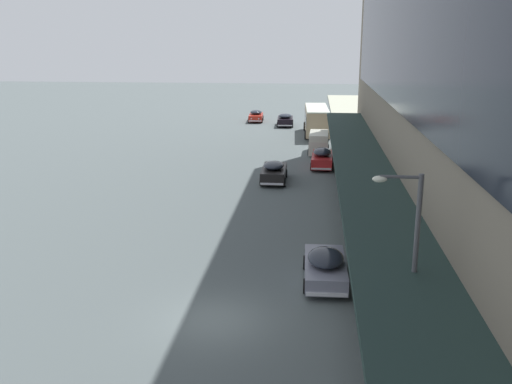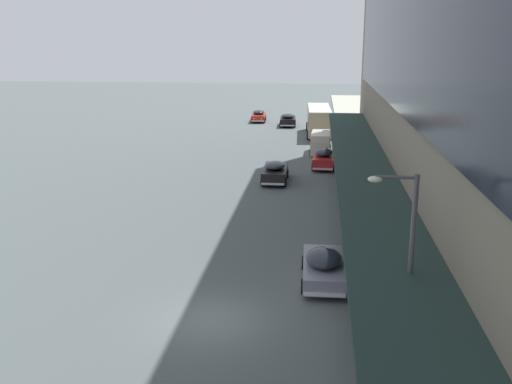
{
  "view_description": "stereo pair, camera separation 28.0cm",
  "coord_description": "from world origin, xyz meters",
  "px_view_note": "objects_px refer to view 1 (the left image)",
  "views": [
    {
      "loc": [
        3.57,
        -19.53,
        10.41
      ],
      "look_at": [
        0.24,
        13.11,
        1.58
      ],
      "focal_mm": 40.0,
      "sensor_mm": 36.0,
      "label": 1
    },
    {
      "loc": [
        3.85,
        -19.5,
        10.41
      ],
      "look_at": [
        0.24,
        13.11,
        1.58
      ],
      "focal_mm": 40.0,
      "sensor_mm": 36.0,
      "label": 2
    }
  ],
  "objects_px": {
    "pedestrian_at_kerb": "(410,261)",
    "sedan_lead_mid": "(256,116)",
    "transit_bus_kerbside_front": "(317,119)",
    "street_lamp": "(409,259)",
    "sedan_trailing_mid": "(274,172)",
    "vw_van": "(319,141)",
    "sedan_oncoming_rear": "(322,158)",
    "fire_hydrant": "(366,226)",
    "sedan_trailing_near": "(285,120)",
    "sedan_far_back": "(325,266)"
  },
  "relations": [
    {
      "from": "sedan_trailing_mid",
      "to": "transit_bus_kerbside_front",
      "type": "bearing_deg",
      "value": 81.77
    },
    {
      "from": "transit_bus_kerbside_front",
      "to": "street_lamp",
      "type": "height_order",
      "value": "street_lamp"
    },
    {
      "from": "fire_hydrant",
      "to": "sedan_trailing_mid",
      "type": "bearing_deg",
      "value": 116.96
    },
    {
      "from": "transit_bus_kerbside_front",
      "to": "street_lamp",
      "type": "relative_size",
      "value": 1.47
    },
    {
      "from": "sedan_lead_mid",
      "to": "sedan_far_back",
      "type": "bearing_deg",
      "value": -80.72
    },
    {
      "from": "transit_bus_kerbside_front",
      "to": "pedestrian_at_kerb",
      "type": "relative_size",
      "value": 5.08
    },
    {
      "from": "sedan_oncoming_rear",
      "to": "street_lamp",
      "type": "bearing_deg",
      "value": -85.81
    },
    {
      "from": "vw_van",
      "to": "fire_hydrant",
      "type": "distance_m",
      "value": 23.26
    },
    {
      "from": "sedan_trailing_mid",
      "to": "sedan_lead_mid",
      "type": "bearing_deg",
      "value": 98.23
    },
    {
      "from": "sedan_lead_mid",
      "to": "vw_van",
      "type": "distance_m",
      "value": 22.08
    },
    {
      "from": "sedan_trailing_mid",
      "to": "vw_van",
      "type": "height_order",
      "value": "vw_van"
    },
    {
      "from": "sedan_oncoming_rear",
      "to": "pedestrian_at_kerb",
      "type": "distance_m",
      "value": 23.88
    },
    {
      "from": "transit_bus_kerbside_front",
      "to": "sedan_oncoming_rear",
      "type": "xyz_separation_m",
      "value": [
        0.48,
        -16.5,
        -0.98
      ]
    },
    {
      "from": "pedestrian_at_kerb",
      "to": "sedan_lead_mid",
      "type": "bearing_deg",
      "value": 103.23
    },
    {
      "from": "sedan_trailing_mid",
      "to": "vw_van",
      "type": "relative_size",
      "value": 1.0
    },
    {
      "from": "transit_bus_kerbside_front",
      "to": "street_lamp",
      "type": "xyz_separation_m",
      "value": [
        2.71,
        -46.95,
        2.14
      ]
    },
    {
      "from": "sedan_lead_mid",
      "to": "street_lamp",
      "type": "bearing_deg",
      "value": -79.56
    },
    {
      "from": "sedan_oncoming_rear",
      "to": "sedan_lead_mid",
      "type": "relative_size",
      "value": 1.12
    },
    {
      "from": "sedan_lead_mid",
      "to": "sedan_trailing_mid",
      "type": "xyz_separation_m",
      "value": [
        4.64,
        -32.12,
        0.05
      ]
    },
    {
      "from": "transit_bus_kerbside_front",
      "to": "pedestrian_at_kerb",
      "type": "distance_m",
      "value": 40.33
    },
    {
      "from": "sedan_oncoming_rear",
      "to": "sedan_trailing_near",
      "type": "bearing_deg",
      "value": 100.56
    },
    {
      "from": "sedan_oncoming_rear",
      "to": "sedan_lead_mid",
      "type": "distance_m",
      "value": 27.94
    },
    {
      "from": "sedan_trailing_mid",
      "to": "vw_van",
      "type": "bearing_deg",
      "value": 73.64
    },
    {
      "from": "sedan_far_back",
      "to": "street_lamp",
      "type": "bearing_deg",
      "value": -71.45
    },
    {
      "from": "sedan_trailing_mid",
      "to": "pedestrian_at_kerb",
      "type": "relative_size",
      "value": 2.49
    },
    {
      "from": "transit_bus_kerbside_front",
      "to": "sedan_oncoming_rear",
      "type": "distance_m",
      "value": 16.54
    },
    {
      "from": "sedan_oncoming_rear",
      "to": "vw_van",
      "type": "distance_m",
      "value": 6.14
    },
    {
      "from": "vw_van",
      "to": "street_lamp",
      "type": "distance_m",
      "value": 36.77
    },
    {
      "from": "street_lamp",
      "to": "pedestrian_at_kerb",
      "type": "bearing_deg",
      "value": 79.3
    },
    {
      "from": "transit_bus_kerbside_front",
      "to": "vw_van",
      "type": "bearing_deg",
      "value": -88.79
    },
    {
      "from": "sedan_far_back",
      "to": "fire_hydrant",
      "type": "relative_size",
      "value": 6.46
    },
    {
      "from": "transit_bus_kerbside_front",
      "to": "sedan_far_back",
      "type": "xyz_separation_m",
      "value": [
        0.38,
        -40.01,
        -1.05
      ]
    },
    {
      "from": "street_lamp",
      "to": "vw_van",
      "type": "bearing_deg",
      "value": 93.9
    },
    {
      "from": "transit_bus_kerbside_front",
      "to": "sedan_trailing_near",
      "type": "bearing_deg",
      "value": 120.18
    },
    {
      "from": "transit_bus_kerbside_front",
      "to": "pedestrian_at_kerb",
      "type": "xyz_separation_m",
      "value": [
        4.0,
        -40.12,
        -0.61
      ]
    },
    {
      "from": "transit_bus_kerbside_front",
      "to": "street_lamp",
      "type": "distance_m",
      "value": 47.08
    },
    {
      "from": "sedan_oncoming_rear",
      "to": "sedan_lead_mid",
      "type": "height_order",
      "value": "sedan_oncoming_rear"
    },
    {
      "from": "transit_bus_kerbside_front",
      "to": "vw_van",
      "type": "xyz_separation_m",
      "value": [
        0.22,
        -10.38,
        -0.69
      ]
    },
    {
      "from": "sedan_trailing_mid",
      "to": "fire_hydrant",
      "type": "bearing_deg",
      "value": -63.04
    },
    {
      "from": "sedan_lead_mid",
      "to": "sedan_trailing_mid",
      "type": "relative_size",
      "value": 0.96
    },
    {
      "from": "sedan_far_back",
      "to": "sedan_lead_mid",
      "type": "bearing_deg",
      "value": 99.28
    },
    {
      "from": "sedan_oncoming_rear",
      "to": "fire_hydrant",
      "type": "height_order",
      "value": "sedan_oncoming_rear"
    },
    {
      "from": "sedan_lead_mid",
      "to": "sedan_trailing_near",
      "type": "height_order",
      "value": "sedan_trailing_near"
    },
    {
      "from": "fire_hydrant",
      "to": "street_lamp",
      "type": "bearing_deg",
      "value": -89.96
    },
    {
      "from": "sedan_far_back",
      "to": "vw_van",
      "type": "bearing_deg",
      "value": 90.31
    },
    {
      "from": "vw_van",
      "to": "sedan_trailing_mid",
      "type": "bearing_deg",
      "value": -106.36
    },
    {
      "from": "pedestrian_at_kerb",
      "to": "fire_hydrant",
      "type": "relative_size",
      "value": 2.65
    },
    {
      "from": "sedan_trailing_near",
      "to": "sedan_lead_mid",
      "type": "bearing_deg",
      "value": 137.89
    },
    {
      "from": "sedan_oncoming_rear",
      "to": "vw_van",
      "type": "xyz_separation_m",
      "value": [
        -0.26,
        6.12,
        0.28
      ]
    },
    {
      "from": "sedan_trailing_near",
      "to": "sedan_trailing_mid",
      "type": "xyz_separation_m",
      "value": [
        0.64,
        -28.51,
        0.01
      ]
    }
  ]
}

